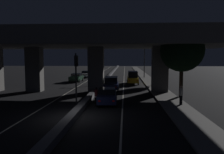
# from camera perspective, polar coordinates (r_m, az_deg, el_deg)

# --- Properties ---
(ground_plane) EXTENTS (200.00, 200.00, 0.00)m
(ground_plane) POSITION_cam_1_polar(r_m,az_deg,el_deg) (16.14, -9.79, -10.30)
(ground_plane) COLOR black
(lane_line_left_inner) EXTENTS (0.12, 126.00, 0.00)m
(lane_line_left_inner) POSITION_cam_1_polar(r_m,az_deg,el_deg) (50.82, -4.52, 0.18)
(lane_line_left_inner) COLOR beige
(lane_line_left_inner) RESTS_ON ground_plane
(lane_line_right_inner) EXTENTS (0.12, 126.00, 0.00)m
(lane_line_right_inner) POSITION_cam_1_polar(r_m,az_deg,el_deg) (50.33, 3.19, 0.14)
(lane_line_right_inner) COLOR beige
(lane_line_right_inner) RESTS_ON ground_plane
(median_divider) EXTENTS (0.62, 126.00, 0.44)m
(median_divider) POSITION_cam_1_polar(r_m,az_deg,el_deg) (50.44, -0.68, 0.41)
(median_divider) COLOR #4C4C51
(median_divider) RESTS_ON ground_plane
(sidewalk_right) EXTENTS (2.44, 126.00, 0.13)m
(sidewalk_right) POSITION_cam_1_polar(r_m,az_deg,el_deg) (43.58, 9.24, -0.58)
(sidewalk_right) COLOR #5B5956
(sidewalk_right) RESTS_ON ground_plane
(elevated_overpass) EXTENTS (33.08, 12.78, 8.37)m
(elevated_overpass) POSITION_cam_1_polar(r_m,az_deg,el_deg) (27.32, -4.72, 9.29)
(elevated_overpass) COLOR #5B5956
(elevated_overpass) RESTS_ON ground_plane
(traffic_light_left_of_median) EXTENTS (0.30, 0.49, 4.65)m
(traffic_light_left_of_median) POSITION_cam_1_polar(r_m,az_deg,el_deg) (19.55, -9.34, 1.82)
(traffic_light_left_of_median) COLOR black
(traffic_light_left_of_median) RESTS_ON ground_plane
(street_lamp) EXTENTS (1.92, 0.32, 7.54)m
(street_lamp) POSITION_cam_1_polar(r_m,az_deg,el_deg) (46.59, 8.13, 5.20)
(street_lamp) COLOR #2D2D30
(street_lamp) RESTS_ON ground_plane
(car_dark_blue_lead) EXTENTS (2.01, 4.54, 1.45)m
(car_dark_blue_lead) POSITION_cam_1_polar(r_m,az_deg,el_deg) (20.44, -1.25, -4.91)
(car_dark_blue_lead) COLOR #141938
(car_dark_blue_lead) RESTS_ON ground_plane
(car_dark_blue_second) EXTENTS (2.03, 3.99, 1.79)m
(car_dark_blue_second) POSITION_cam_1_polar(r_m,az_deg,el_deg) (28.54, -0.17, -1.62)
(car_dark_blue_second) COLOR #141938
(car_dark_blue_second) RESTS_ON ground_plane
(car_taxi_yellow_third) EXTENTS (1.87, 4.61, 2.07)m
(car_taxi_yellow_third) POSITION_cam_1_polar(r_m,az_deg,el_deg) (36.00, 5.41, -0.07)
(car_taxi_yellow_third) COLOR gold
(car_taxi_yellow_third) RESTS_ON ground_plane
(car_dark_green_lead_oncoming) EXTENTS (2.01, 4.17, 1.47)m
(car_dark_green_lead_oncoming) POSITION_cam_1_polar(r_m,az_deg,el_deg) (39.71, -9.28, -0.10)
(car_dark_green_lead_oncoming) COLOR black
(car_dark_green_lead_oncoming) RESTS_ON ground_plane
(car_white_second_oncoming) EXTENTS (2.05, 4.79, 1.42)m
(car_white_second_oncoming) POSITION_cam_1_polar(r_m,az_deg,el_deg) (48.22, -6.76, 0.80)
(car_white_second_oncoming) COLOR silver
(car_white_second_oncoming) RESTS_ON ground_plane
(motorcycle_white_filtering_near) EXTENTS (0.34, 1.84, 1.51)m
(motorcycle_white_filtering_near) POSITION_cam_1_polar(r_m,az_deg,el_deg) (20.66, -4.18, -5.05)
(motorcycle_white_filtering_near) COLOR black
(motorcycle_white_filtering_near) RESTS_ON ground_plane
(motorcycle_blue_filtering_mid) EXTENTS (0.33, 1.76, 1.39)m
(motorcycle_blue_filtering_mid) POSITION_cam_1_polar(r_m,az_deg,el_deg) (29.27, -2.46, -2.16)
(motorcycle_blue_filtering_mid) COLOR black
(motorcycle_blue_filtering_mid) RESTS_ON ground_plane
(motorcycle_black_filtering_far) EXTENTS (0.34, 1.87, 1.41)m
(motorcycle_black_filtering_far) POSITION_cam_1_polar(r_m,az_deg,el_deg) (37.91, -1.02, -0.52)
(motorcycle_black_filtering_far) COLOR black
(motorcycle_black_filtering_far) RESTS_ON ground_plane
(pedestrian_on_sidewalk) EXTENTS (0.31, 0.31, 1.68)m
(pedestrian_on_sidewalk) POSITION_cam_1_polar(r_m,az_deg,el_deg) (20.25, 17.59, -4.49)
(pedestrian_on_sidewalk) COLOR black
(pedestrian_on_sidewalk) RESTS_ON sidewalk_right
(roadside_tree_kerbside_near) EXTENTS (4.61, 4.61, 7.37)m
(roadside_tree_kerbside_near) POSITION_cam_1_polar(r_m,az_deg,el_deg) (24.43, 17.81, 6.65)
(roadside_tree_kerbside_near) COLOR #38281C
(roadside_tree_kerbside_near) RESTS_ON ground_plane
(roadside_tree_kerbside_mid) EXTENTS (2.86, 2.86, 5.03)m
(roadside_tree_kerbside_mid) POSITION_cam_1_polar(r_m,az_deg,el_deg) (36.43, 13.27, 3.81)
(roadside_tree_kerbside_mid) COLOR #38281C
(roadside_tree_kerbside_mid) RESTS_ON ground_plane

